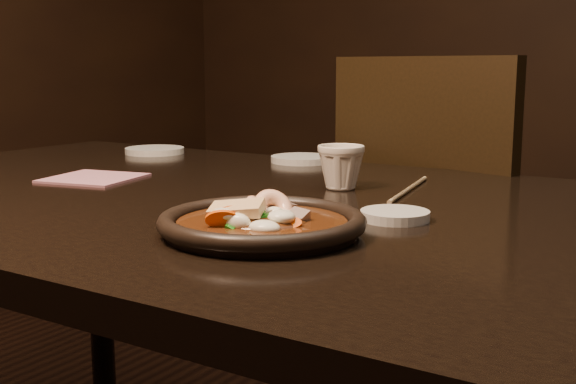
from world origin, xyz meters
The scene contains 10 objects.
table centered at (0.00, 0.00, 0.67)m, with size 1.60×0.90×0.75m.
chair centered at (0.13, 0.62, 0.53)m, with size 0.55×0.55×0.97m.
plate centered at (0.18, -0.19, 0.76)m, with size 0.25×0.25×0.03m.
stirfry centered at (0.18, -0.19, 0.77)m, with size 0.12×0.14×0.06m.
soy_dish centered at (0.28, -0.03, 0.76)m, with size 0.09×0.09×0.01m, color silver.
saucer_left centered at (-0.48, 0.33, 0.76)m, with size 0.13×0.13×0.01m, color silver.
saucer_right centered at (-0.12, 0.39, 0.76)m, with size 0.13×0.13×0.01m, color silver.
tea_cup centered at (0.10, 0.14, 0.79)m, with size 0.08×0.07×0.08m, color #EFE2CE.
chopsticks centered at (0.21, 0.18, 0.75)m, with size 0.05×0.24×0.01m.
napkin centered at (-0.31, 0.00, 0.75)m, with size 0.15×0.15×0.00m, color #A96876.
Camera 1 is at (0.65, -0.87, 0.95)m, focal length 45.00 mm.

